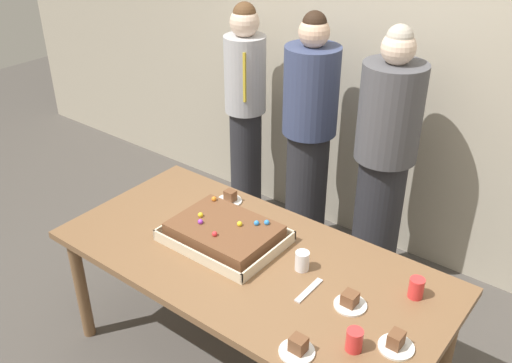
{
  "coord_description": "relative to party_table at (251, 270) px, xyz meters",
  "views": [
    {
      "loc": [
        1.42,
        -1.78,
        2.5
      ],
      "look_at": [
        -0.08,
        0.15,
        1.11
      ],
      "focal_mm": 39.57,
      "sensor_mm": 36.0,
      "label": 1
    }
  ],
  "objects": [
    {
      "name": "interior_back_panel",
      "position": [
        0.0,
        1.6,
        0.82
      ],
      "size": [
        8.0,
        0.12,
        3.0
      ],
      "primitive_type": "cube",
      "color": "#B2A893",
      "rests_on": "ground_plane"
    },
    {
      "name": "party_table",
      "position": [
        0.0,
        0.0,
        0.0
      ],
      "size": [
        2.02,
        0.97,
        0.76
      ],
      "color": "brown",
      "rests_on": "ground_plane"
    },
    {
      "name": "sheet_cake",
      "position": [
        -0.2,
        0.04,
        0.13
      ],
      "size": [
        0.6,
        0.45,
        0.12
      ],
      "color": "beige",
      "rests_on": "party_table"
    },
    {
      "name": "plated_slice_near_left",
      "position": [
        0.54,
        -0.37,
        0.1
      ],
      "size": [
        0.15,
        0.15,
        0.08
      ],
      "color": "white",
      "rests_on": "party_table"
    },
    {
      "name": "plated_slice_near_right",
      "position": [
        0.84,
        -0.11,
        0.1
      ],
      "size": [
        0.15,
        0.15,
        0.08
      ],
      "color": "white",
      "rests_on": "party_table"
    },
    {
      "name": "plated_slice_far_left",
      "position": [
        0.57,
        -0.0,
        0.1
      ],
      "size": [
        0.15,
        0.15,
        0.07
      ],
      "color": "white",
      "rests_on": "party_table"
    },
    {
      "name": "plated_slice_far_right",
      "position": [
        -0.43,
        0.35,
        0.1
      ],
      "size": [
        0.15,
        0.15,
        0.07
      ],
      "color": "white",
      "rests_on": "party_table"
    },
    {
      "name": "drink_cup_nearest",
      "position": [
        0.78,
        0.24,
        0.13
      ],
      "size": [
        0.07,
        0.07,
        0.1
      ],
      "primitive_type": "cylinder",
      "color": "red",
      "rests_on": "party_table"
    },
    {
      "name": "drink_cup_middle",
      "position": [
        0.25,
        0.09,
        0.13
      ],
      "size": [
        0.07,
        0.07,
        0.1
      ],
      "primitive_type": "cylinder",
      "color": "white",
      "rests_on": "party_table"
    },
    {
      "name": "drink_cup_far_end",
      "position": [
        0.71,
        -0.22,
        0.13
      ],
      "size": [
        0.07,
        0.07,
        0.1
      ],
      "primitive_type": "cylinder",
      "color": "red",
      "rests_on": "party_table"
    },
    {
      "name": "cake_server_utensil",
      "position": [
        0.37,
        -0.03,
        0.08
      ],
      "size": [
        0.03,
        0.2,
        0.01
      ],
      "primitive_type": "cube",
      "color": "silver",
      "rests_on": "party_table"
    },
    {
      "name": "person_serving_front",
      "position": [
        -1.02,
        1.24,
        0.21
      ],
      "size": [
        0.3,
        0.3,
        1.68
      ],
      "rotation": [
        0.0,
        0.0,
        -0.97
      ],
      "color": "#28282D",
      "rests_on": "ground_plane"
    },
    {
      "name": "person_green_shirt_behind",
      "position": [
        0.16,
        1.13,
        0.21
      ],
      "size": [
        0.38,
        0.38,
        1.73
      ],
      "rotation": [
        0.0,
        0.0,
        -1.89
      ],
      "color": "#28282D",
      "rests_on": "ground_plane"
    },
    {
      "name": "person_striped_tie_right",
      "position": [
        -0.42,
        1.17,
        0.21
      ],
      "size": [
        0.36,
        0.36,
        1.72
      ],
      "rotation": [
        0.0,
        0.0,
        -1.38
      ],
      "color": "#28282D",
      "rests_on": "ground_plane"
    }
  ]
}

